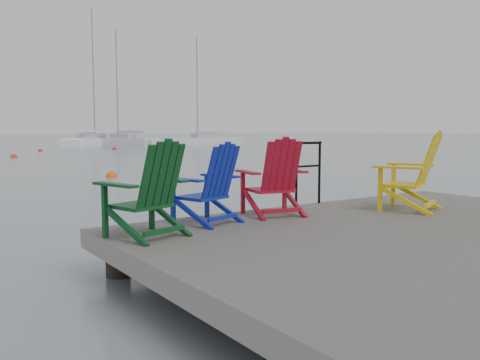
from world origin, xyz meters
TOP-DOWN VIEW (x-y plane):
  - ground at (0.00, 0.00)m, footprint 400.00×400.00m
  - dock at (0.00, 0.00)m, footprint 6.00×5.00m
  - handrail at (0.25, 2.45)m, footprint 0.48×0.04m
  - chair_green at (-2.57, 1.67)m, footprint 0.88×0.84m
  - chair_blue at (-1.68, 1.99)m, footprint 0.85×0.80m
  - chair_red at (-0.74, 1.98)m, footprint 0.86×0.82m
  - chair_yellow at (1.02, 1.26)m, footprint 1.00×0.96m
  - sailboat_near at (13.81, 43.64)m, footprint 5.03×8.42m
  - sailboat_mid at (11.92, 46.24)m, footprint 8.40×9.28m
  - sailboat_far at (21.56, 41.75)m, footprint 7.97×2.11m
  - buoy_a at (1.44, 13.42)m, footprint 0.38×0.38m
  - buoy_b at (1.26, 28.37)m, footprint 0.39×0.39m
  - buoy_c at (4.54, 36.12)m, footprint 0.33×0.33m
  - buoy_d at (10.29, 36.34)m, footprint 0.34×0.34m

SIDE VIEW (x-z plane):
  - ground at x=0.00m, z-range 0.00..0.00m
  - buoy_a at x=1.44m, z-range -0.19..0.19m
  - buoy_b at x=1.26m, z-range -0.20..0.20m
  - buoy_c at x=4.54m, z-range -0.17..0.17m
  - buoy_d at x=10.29m, z-range -0.17..0.17m
  - dock at x=0.00m, z-range -0.35..1.05m
  - sailboat_mid at x=11.92m, z-range -6.42..7.13m
  - sailboat_near at x=13.81m, z-range -5.33..6.04m
  - sailboat_far at x=21.56m, z-range -5.17..5.88m
  - chair_blue at x=-1.68m, z-range 0.50..1.41m
  - chair_green at x=-2.57m, z-range 0.50..1.45m
  - chair_red at x=-0.74m, z-range 0.50..1.45m
  - chair_yellow at x=1.02m, z-range 0.50..1.53m
  - handrail at x=0.25m, z-range 0.59..1.49m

